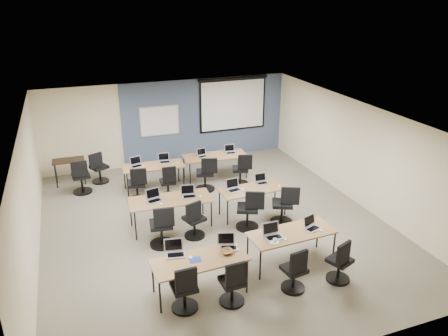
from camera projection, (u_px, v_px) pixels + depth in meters
name	position (u px, v px, depth m)	size (l,w,h in m)	color
floor	(214.00, 224.00, 10.70)	(8.00, 9.00, 0.02)	#6B6354
ceiling	(213.00, 117.00, 9.68)	(8.00, 9.00, 0.02)	white
wall_back	(168.00, 123.00, 14.10)	(8.00, 0.04, 2.70)	beige
wall_front	(315.00, 288.00, 6.28)	(8.00, 0.04, 2.70)	beige
wall_left	(29.00, 200.00, 8.91)	(0.04, 9.00, 2.70)	beige
wall_right	(357.00, 153.00, 11.47)	(0.04, 9.00, 2.70)	beige
blue_accent_panel	(205.00, 119.00, 14.47)	(5.50, 0.04, 2.70)	#3D5977
whiteboard	(160.00, 121.00, 13.90)	(1.28, 0.03, 0.98)	silver
projector_screen	(233.00, 101.00, 14.52)	(2.40, 0.10, 1.82)	black
training_table_front_left	(200.00, 262.00, 8.03)	(1.77, 0.74, 0.73)	#A05A2A
training_table_front_right	(292.00, 234.00, 8.94)	(1.80, 0.75, 0.73)	#935F2A
training_table_mid_left	(170.00, 201.00, 10.35)	(1.94, 0.81, 0.73)	olive
training_table_mid_right	(253.00, 190.00, 10.90)	(1.68, 0.70, 0.73)	brown
training_table_back_left	(153.00, 167.00, 12.33)	(1.71, 0.71, 0.73)	#8F603F
training_table_back_right	(215.00, 157.00, 13.07)	(1.89, 0.79, 0.73)	olive
laptop_0	(175.00, 251.00, 8.16)	(0.35, 0.30, 0.27)	#B4B4B5
mouse_0	(191.00, 257.00, 8.06)	(0.06, 0.10, 0.04)	white
task_chair_0	(185.00, 292.00, 7.67)	(0.48, 0.48, 0.97)	black
laptop_1	(228.00, 244.00, 8.39)	(0.34, 0.29, 0.26)	silver
mouse_1	(238.00, 249.00, 8.31)	(0.06, 0.09, 0.03)	white
task_chair_1	(233.00, 286.00, 7.84)	(0.47, 0.47, 0.95)	black
laptop_2	(273.00, 234.00, 8.74)	(0.36, 0.30, 0.27)	#B2B2B8
mouse_2	(285.00, 239.00, 8.63)	(0.06, 0.10, 0.04)	white
task_chair_2	(295.00, 273.00, 8.18)	(0.46, 0.46, 0.95)	black
laptop_3	(311.00, 225.00, 9.06)	(0.33, 0.28, 0.25)	#A6A7B4
mouse_3	(322.00, 230.00, 8.97)	(0.06, 0.10, 0.04)	white
task_chair_3	(340.00, 265.00, 8.45)	(0.49, 0.47, 0.95)	black
laptop_4	(154.00, 198.00, 10.25)	(0.35, 0.30, 0.26)	#A9A9AE
mouse_4	(161.00, 204.00, 10.07)	(0.06, 0.10, 0.04)	white
task_chair_4	(162.00, 229.00, 9.62)	(0.55, 0.55, 1.03)	black
laptop_5	(189.00, 194.00, 10.46)	(0.33, 0.28, 0.25)	silver
mouse_5	(200.00, 196.00, 10.44)	(0.06, 0.10, 0.04)	white
task_chair_5	(194.00, 222.00, 9.97)	(0.50, 0.48, 0.97)	black
laptop_6	(234.00, 187.00, 10.79)	(0.35, 0.30, 0.27)	#A0A0A9
mouse_6	(243.00, 189.00, 10.82)	(0.06, 0.10, 0.03)	white
task_chair_6	(249.00, 213.00, 10.34)	(0.59, 0.55, 1.03)	black
laptop_7	(262.00, 181.00, 11.18)	(0.31, 0.26, 0.23)	silver
mouse_7	(279.00, 186.00, 11.00)	(0.06, 0.09, 0.03)	white
task_chair_7	(284.00, 208.00, 10.57)	(0.59, 0.55, 1.02)	black
laptop_8	(136.00, 164.00, 12.26)	(0.33, 0.28, 0.25)	silver
mouse_8	(143.00, 166.00, 12.24)	(0.06, 0.09, 0.03)	white
task_chair_8	(138.00, 187.00, 11.71)	(0.52, 0.52, 1.00)	black
laptop_9	(164.00, 160.00, 12.55)	(0.32, 0.27, 0.24)	#B4B4C2
mouse_9	(177.00, 162.00, 12.49)	(0.06, 0.09, 0.03)	white
task_chair_9	(168.00, 184.00, 11.96)	(0.46, 0.46, 0.95)	black
laptop_10	(202.00, 154.00, 12.97)	(0.30, 0.25, 0.23)	silver
mouse_10	(212.00, 159.00, 12.78)	(0.06, 0.09, 0.03)	white
task_chair_10	(206.00, 177.00, 12.34)	(0.56, 0.55, 1.03)	black
laptop_11	(230.00, 151.00, 13.25)	(0.32, 0.27, 0.24)	#A8A8A9
mouse_11	(240.00, 155.00, 13.08)	(0.06, 0.10, 0.03)	white
task_chair_11	(241.00, 172.00, 12.70)	(0.52, 0.50, 0.99)	black
blue_mousepad	(195.00, 260.00, 8.00)	(0.22, 0.19, 0.01)	navy
snack_bowl	(227.00, 252.00, 8.20)	(0.25, 0.25, 0.06)	brown
snack_plate	(274.00, 242.00, 8.55)	(0.19, 0.19, 0.01)	white
coffee_cup	(275.00, 241.00, 8.52)	(0.08, 0.08, 0.07)	white
utility_table	(69.00, 163.00, 12.69)	(0.89, 0.50, 0.75)	#302010
spare_chair_a	(99.00, 170.00, 12.85)	(0.53, 0.50, 0.98)	black
spare_chair_b	(81.00, 179.00, 12.18)	(0.53, 0.53, 1.01)	black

